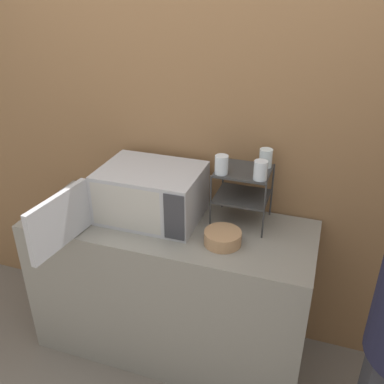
{
  "coord_description": "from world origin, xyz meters",
  "views": [
    {
      "loc": [
        0.77,
        -1.57,
        2.16
      ],
      "look_at": [
        0.13,
        0.34,
        1.11
      ],
      "focal_mm": 40.0,
      "sensor_mm": 36.0,
      "label": 1
    }
  ],
  "objects_px": {
    "dish_rack": "(243,185)",
    "glass_back_right": "(266,158)",
    "microwave": "(147,194)",
    "bowl": "(223,238)",
    "glass_front_left": "(222,165)",
    "glass_front_right": "(261,170)"
  },
  "relations": [
    {
      "from": "glass_back_right",
      "to": "dish_rack",
      "type": "bearing_deg",
      "value": -141.25
    },
    {
      "from": "dish_rack",
      "to": "glass_front_right",
      "type": "height_order",
      "value": "glass_front_right"
    },
    {
      "from": "dish_rack",
      "to": "glass_back_right",
      "type": "bearing_deg",
      "value": 38.75
    },
    {
      "from": "bowl",
      "to": "glass_front_right",
      "type": "bearing_deg",
      "value": 48.62
    },
    {
      "from": "dish_rack",
      "to": "glass_front_left",
      "type": "bearing_deg",
      "value": -141.18
    },
    {
      "from": "microwave",
      "to": "dish_rack",
      "type": "bearing_deg",
      "value": 13.54
    },
    {
      "from": "microwave",
      "to": "dish_rack",
      "type": "height_order",
      "value": "dish_rack"
    },
    {
      "from": "glass_back_right",
      "to": "bowl",
      "type": "bearing_deg",
      "value": -113.03
    },
    {
      "from": "microwave",
      "to": "bowl",
      "type": "distance_m",
      "value": 0.5
    },
    {
      "from": "glass_front_left",
      "to": "glass_front_right",
      "type": "bearing_deg",
      "value": -1.08
    },
    {
      "from": "microwave",
      "to": "glass_back_right",
      "type": "relative_size",
      "value": 8.56
    },
    {
      "from": "bowl",
      "to": "glass_back_right",
      "type": "bearing_deg",
      "value": 66.97
    },
    {
      "from": "glass_back_right",
      "to": "glass_front_right",
      "type": "xyz_separation_m",
      "value": [
        0.0,
        -0.16,
        0.0
      ]
    },
    {
      "from": "dish_rack",
      "to": "glass_back_right",
      "type": "height_order",
      "value": "glass_back_right"
    },
    {
      "from": "glass_front_right",
      "to": "bowl",
      "type": "relative_size",
      "value": 0.51
    },
    {
      "from": "glass_back_right",
      "to": "bowl",
      "type": "relative_size",
      "value": 0.51
    },
    {
      "from": "glass_front_right",
      "to": "bowl",
      "type": "xyz_separation_m",
      "value": [
        -0.14,
        -0.16,
        -0.33
      ]
    },
    {
      "from": "glass_front_right",
      "to": "bowl",
      "type": "bearing_deg",
      "value": -131.38
    },
    {
      "from": "dish_rack",
      "to": "glass_front_right",
      "type": "relative_size",
      "value": 3.23
    },
    {
      "from": "glass_back_right",
      "to": "glass_front_right",
      "type": "height_order",
      "value": "same"
    },
    {
      "from": "glass_front_right",
      "to": "bowl",
      "type": "distance_m",
      "value": 0.39
    },
    {
      "from": "microwave",
      "to": "glass_front_left",
      "type": "height_order",
      "value": "glass_front_left"
    }
  ]
}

